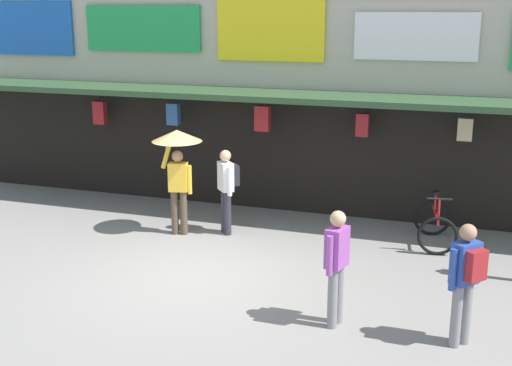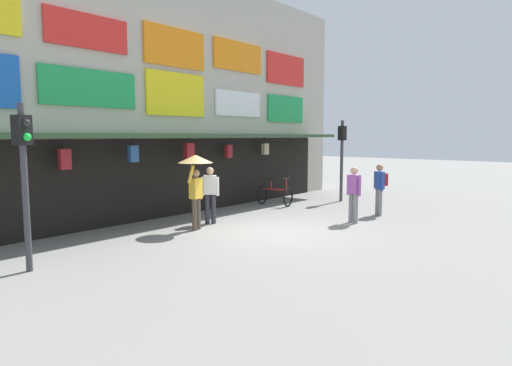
{
  "view_description": "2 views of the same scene",
  "coord_description": "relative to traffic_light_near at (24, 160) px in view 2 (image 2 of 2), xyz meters",
  "views": [
    {
      "loc": [
        4.22,
        -9.53,
        4.34
      ],
      "look_at": [
        0.53,
        1.45,
        1.27
      ],
      "focal_mm": 46.75,
      "sensor_mm": 36.0,
      "label": 1
    },
    {
      "loc": [
        -9.23,
        -7.23,
        2.59
      ],
      "look_at": [
        0.71,
        1.2,
        1.19
      ],
      "focal_mm": 30.83,
      "sensor_mm": 36.0,
      "label": 2
    }
  ],
  "objects": [
    {
      "name": "ground_plane",
      "position": [
        5.77,
        -1.41,
        -2.14
      ],
      "size": [
        80.0,
        80.0,
        0.0
      ],
      "primitive_type": "plane",
      "color": "gray"
    },
    {
      "name": "shopfront",
      "position": [
        5.77,
        3.16,
        1.82
      ],
      "size": [
        18.0,
        2.6,
        8.0
      ],
      "color": "#B2AD9E",
      "rests_on": "ground"
    },
    {
      "name": "traffic_light_near",
      "position": [
        0.0,
        0.0,
        0.0
      ],
      "size": [
        0.33,
        0.35,
        3.2
      ],
      "color": "#38383D",
      "rests_on": "ground"
    },
    {
      "name": "traffic_light_far",
      "position": [
        12.0,
        0.02,
        0.0
      ],
      "size": [
        0.29,
        0.33,
        3.2
      ],
      "color": "#38383D",
      "rests_on": "ground"
    },
    {
      "name": "bicycle_parked",
      "position": [
        9.4,
        1.32,
        -1.75
      ],
      "size": [
        0.9,
        1.26,
        1.05
      ],
      "color": "black",
      "rests_on": "ground"
    },
    {
      "name": "pedestrian_in_white",
      "position": [
        8.31,
        -2.47,
        -1.19
      ],
      "size": [
        0.3,
        0.52,
        1.68
      ],
      "color": "gray",
      "rests_on": "ground"
    },
    {
      "name": "pedestrian_in_blue",
      "position": [
        10.01,
        -2.52,
        -1.16
      ],
      "size": [
        0.47,
        0.47,
        1.68
      ],
      "color": "gray",
      "rests_on": "ground"
    },
    {
      "name": "pedestrian_with_umbrella",
      "position": [
        4.61,
        0.37,
        -0.5
      ],
      "size": [
        0.96,
        0.96,
        2.08
      ],
      "color": "brown",
      "rests_on": "ground"
    },
    {
      "name": "pedestrian_in_red",
      "position": [
        5.48,
        0.71,
        -1.16
      ],
      "size": [
        0.47,
        0.47,
        1.68
      ],
      "color": "#2D2D38",
      "rests_on": "ground"
    }
  ]
}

